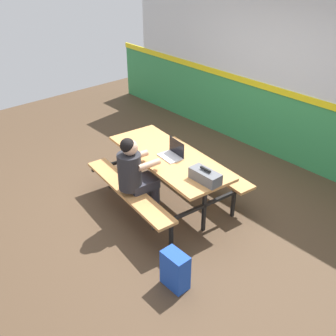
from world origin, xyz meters
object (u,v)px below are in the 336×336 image
at_px(picnic_table_main, 168,166).
at_px(toolbox_grey, 205,176).
at_px(laptop_silver, 172,153).
at_px(backpack_dark, 176,270).
at_px(student_nearer, 135,172).

distance_m(picnic_table_main, toolbox_grey, 0.81).
relative_size(picnic_table_main, laptop_silver, 5.86).
bearing_deg(picnic_table_main, toolbox_grey, -6.52).
bearing_deg(backpack_dark, toolbox_grey, 117.33).
distance_m(student_nearer, backpack_dark, 1.39).
bearing_deg(student_nearer, backpack_dark, -19.12).
xyz_separation_m(picnic_table_main, student_nearer, (0.01, -0.56, 0.13)).
bearing_deg(backpack_dark, laptop_silver, 139.18).
height_order(laptop_silver, backpack_dark, laptop_silver).
bearing_deg(toolbox_grey, backpack_dark, -62.67).
height_order(picnic_table_main, backpack_dark, picnic_table_main).
bearing_deg(student_nearer, picnic_table_main, 90.61).
relative_size(picnic_table_main, toolbox_grey, 5.02).
bearing_deg(laptop_silver, student_nearer, -94.64).
distance_m(student_nearer, laptop_silver, 0.60).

